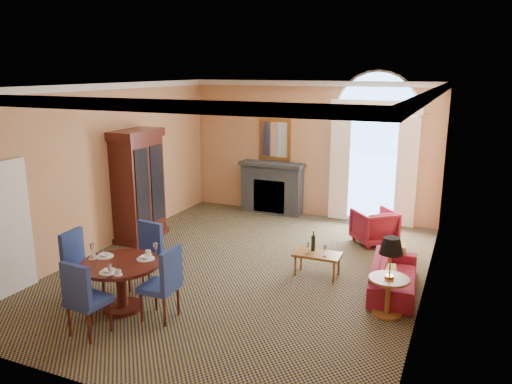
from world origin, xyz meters
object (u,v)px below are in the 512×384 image
at_px(armoire, 138,187).
at_px(sofa, 394,275).
at_px(side_table, 390,267).
at_px(armchair, 374,227).
at_px(dining_table, 121,275).
at_px(coffee_table, 317,254).

bearing_deg(armoire, sofa, -5.38).
height_order(sofa, side_table, side_table).
relative_size(armoire, armchair, 2.94).
distance_m(armoire, dining_table, 3.29).
relative_size(dining_table, sofa, 0.67).
height_order(armoire, coffee_table, armoire).
distance_m(armoire, coffee_table, 4.05).
relative_size(armchair, coffee_table, 0.95).
bearing_deg(sofa, coffee_table, 81.85).
distance_m(dining_table, sofa, 4.24).
distance_m(sofa, coffee_table, 1.31).
relative_size(armchair, side_table, 0.67).
bearing_deg(side_table, sofa, 93.20).
bearing_deg(dining_table, coffee_table, 45.85).
relative_size(armoire, coffee_table, 2.80).
bearing_deg(coffee_table, armoire, 172.49).
bearing_deg(sofa, dining_table, 117.31).
bearing_deg(armoire, coffee_table, -6.14).
height_order(armoire, armchair, armoire).
xyz_separation_m(dining_table, coffee_table, (2.27, 2.34, -0.15)).
xyz_separation_m(sofa, coffee_table, (-1.30, 0.07, 0.14)).
relative_size(armoire, dining_table, 1.95).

